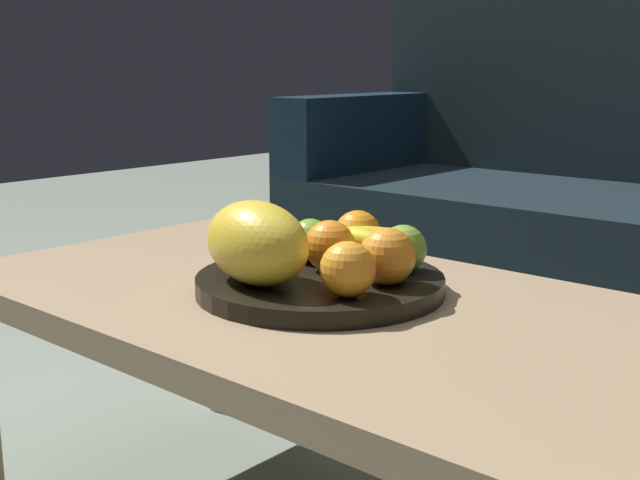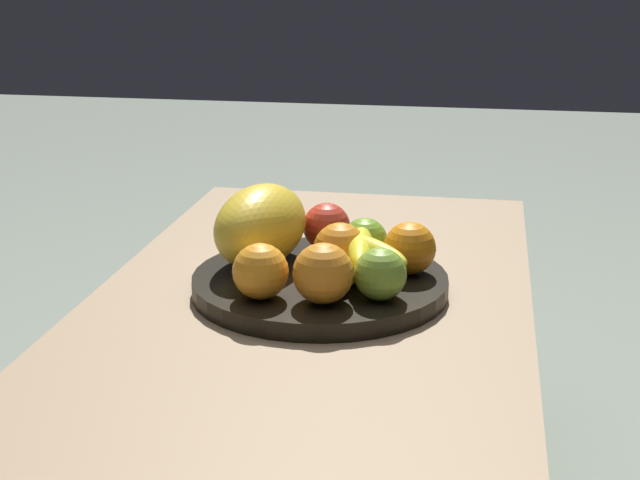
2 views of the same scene
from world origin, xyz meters
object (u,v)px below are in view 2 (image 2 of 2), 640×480
object	(u,v)px
orange_right	(260,271)
apple_front	(365,240)
fruit_bowl	(320,284)
orange_left	(410,248)
orange_front	(340,249)
melon_large_front	(261,225)
coffee_table	(304,338)
apple_right	(380,274)
banana_bunch	(359,257)
orange_back	(323,273)
apple_left	(326,227)

from	to	relation	value
orange_right	apple_front	size ratio (longest dim) A/B	1.12
fruit_bowl	orange_right	xyz separation A→B (m)	(0.10, -0.06, 0.05)
orange_left	orange_front	bearing A→B (deg)	-75.73
fruit_bowl	apple_front	world-z (taller)	apple_front
melon_large_front	orange_right	size ratio (longest dim) A/B	2.55
orange_front	coffee_table	bearing A→B (deg)	-30.07
apple_right	banana_bunch	distance (m)	0.08
fruit_bowl	orange_right	bearing A→B (deg)	-30.80
coffee_table	orange_front	size ratio (longest dim) A/B	16.29
banana_bunch	fruit_bowl	bearing A→B (deg)	-96.82
orange_left	melon_large_front	bearing A→B (deg)	-91.37
orange_front	orange_right	world-z (taller)	orange_front
orange_back	banana_bunch	world-z (taller)	orange_back
banana_bunch	melon_large_front	bearing A→B (deg)	-105.48
orange_left	apple_left	size ratio (longest dim) A/B	1.04
coffee_table	apple_right	xyz separation A→B (m)	(0.02, 0.10, 0.10)
fruit_bowl	apple_front	xyz separation A→B (m)	(-0.06, 0.05, 0.04)
coffee_table	orange_right	distance (m)	0.12
coffee_table	melon_large_front	distance (m)	0.17
fruit_bowl	orange_right	world-z (taller)	orange_right
fruit_bowl	apple_left	world-z (taller)	apple_left
orange_front	orange_left	bearing A→B (deg)	104.27
orange_right	apple_right	size ratio (longest dim) A/B	1.06
melon_large_front	fruit_bowl	bearing A→B (deg)	69.65
orange_front	apple_right	bearing A→B (deg)	38.16
orange_left	banana_bunch	distance (m)	0.07
apple_right	apple_left	bearing A→B (deg)	-151.70
coffee_table	orange_back	distance (m)	0.12
melon_large_front	banana_bunch	world-z (taller)	melon_large_front
orange_right	apple_left	size ratio (longest dim) A/B	1.03
melon_large_front	coffee_table	bearing A→B (deg)	40.45
coffee_table	banana_bunch	world-z (taller)	banana_bunch
apple_front	apple_right	bearing A→B (deg)	15.26
orange_left	banana_bunch	xyz separation A→B (m)	(0.03, -0.06, -0.01)
coffee_table	orange_right	xyz separation A→B (m)	(0.04, -0.05, 0.10)
orange_right	orange_back	distance (m)	0.08
orange_left	apple_right	size ratio (longest dim) A/B	1.07
coffee_table	fruit_bowl	xyz separation A→B (m)	(-0.06, 0.01, 0.06)
orange_front	apple_right	size ratio (longest dim) A/B	1.08
apple_front	apple_right	world-z (taller)	apple_right
apple_right	coffee_table	bearing A→B (deg)	-99.40
orange_front	orange_back	bearing A→B (deg)	-2.61
coffee_table	orange_left	xyz separation A→B (m)	(-0.09, 0.13, 0.10)
melon_large_front	banana_bunch	distance (m)	0.15
melon_large_front	orange_back	size ratio (longest dim) A/B	2.37
orange_right	apple_front	bearing A→B (deg)	145.89
orange_back	apple_left	size ratio (longest dim) A/B	1.11
fruit_bowl	orange_left	bearing A→B (deg)	103.46
orange_back	orange_front	bearing A→B (deg)	177.39
fruit_bowl	apple_front	bearing A→B (deg)	141.32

